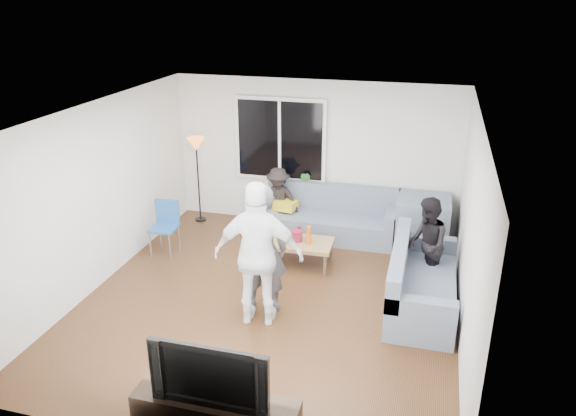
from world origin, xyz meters
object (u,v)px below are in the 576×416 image
(sofa_back_section, at_px, (329,214))
(spectator_back, at_px, (278,200))
(player_left, at_px, (262,249))
(television, at_px, (213,370))
(coffee_table, at_px, (297,253))
(side_chair, at_px, (164,229))
(sofa_right_section, at_px, (423,277))
(spectator_right, at_px, (426,245))
(player_right, at_px, (259,255))
(floor_lamp, at_px, (198,180))

(sofa_back_section, bearing_deg, spectator_back, 178.10)
(player_left, distance_m, television, 2.31)
(coffee_table, height_order, television, television)
(side_chair, relative_size, television, 0.75)
(sofa_back_section, relative_size, sofa_right_section, 1.15)
(sofa_right_section, height_order, spectator_right, spectator_right)
(sofa_back_section, xyz_separation_m, player_right, (-0.35, -2.78, 0.52))
(floor_lamp, bearing_deg, side_chair, -90.00)
(floor_lamp, height_order, spectator_back, floor_lamp)
(sofa_right_section, bearing_deg, television, 148.38)
(coffee_table, relative_size, spectator_right, 0.81)
(sofa_back_section, bearing_deg, side_chair, -151.45)
(sofa_right_section, height_order, television, television)
(side_chair, height_order, player_left, player_left)
(player_left, bearing_deg, coffee_table, -104.19)
(sofa_back_section, height_order, floor_lamp, floor_lamp)
(sofa_back_section, height_order, television, television)
(sofa_right_section, bearing_deg, player_left, 106.96)
(sofa_back_section, bearing_deg, sofa_right_section, -48.39)
(sofa_back_section, distance_m, floor_lamp, 2.45)
(floor_lamp, bearing_deg, television, -64.91)
(television, bearing_deg, sofa_back_section, 88.24)
(sofa_back_section, bearing_deg, player_left, -99.15)
(player_left, xyz_separation_m, spectator_right, (2.05, 1.11, -0.20))
(coffee_table, xyz_separation_m, player_left, (-0.12, -1.33, 0.69))
(floor_lamp, height_order, player_left, player_left)
(sofa_back_section, height_order, player_right, player_right)
(coffee_table, relative_size, side_chair, 1.28)
(television, bearing_deg, spectator_back, 98.99)
(sofa_back_section, xyz_separation_m, floor_lamp, (-2.42, 0.09, 0.36))
(sofa_back_section, bearing_deg, coffee_table, -103.46)
(spectator_right, xyz_separation_m, spectator_back, (-2.55, 1.40, -0.10))
(coffee_table, height_order, side_chair, side_chair)
(coffee_table, bearing_deg, floor_lamp, 149.96)
(sofa_right_section, xyz_separation_m, spectator_right, (0.00, 0.49, 0.26))
(sofa_back_section, height_order, player_left, player_left)
(sofa_right_section, xyz_separation_m, side_chair, (-4.07, 0.54, 0.01))
(coffee_table, relative_size, spectator_back, 0.95)
(sofa_back_section, xyz_separation_m, spectator_back, (-0.91, 0.03, 0.15))
(player_right, bearing_deg, spectator_back, -87.15)
(sofa_right_section, height_order, player_left, player_left)
(sofa_right_section, xyz_separation_m, television, (-1.79, -2.91, 0.34))
(player_left, height_order, spectator_back, player_left)
(player_right, bearing_deg, player_left, -88.77)
(spectator_right, height_order, spectator_back, spectator_right)
(spectator_right, bearing_deg, spectator_back, -131.24)
(side_chair, relative_size, player_right, 0.45)
(sofa_back_section, xyz_separation_m, coffee_table, (-0.28, -1.15, -0.22))
(side_chair, relative_size, spectator_back, 0.74)
(sofa_right_section, relative_size, coffee_table, 1.82)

